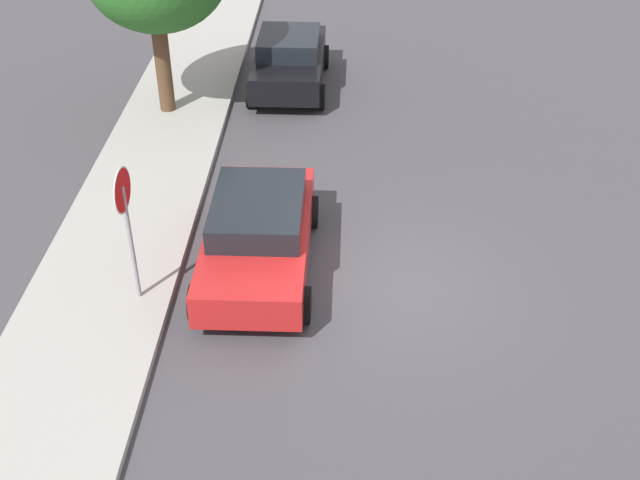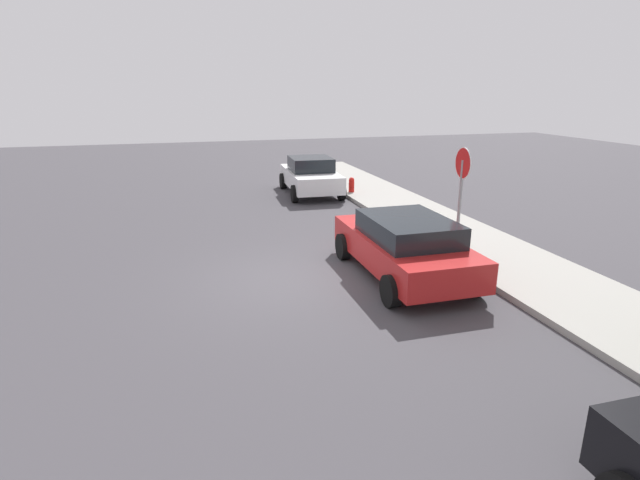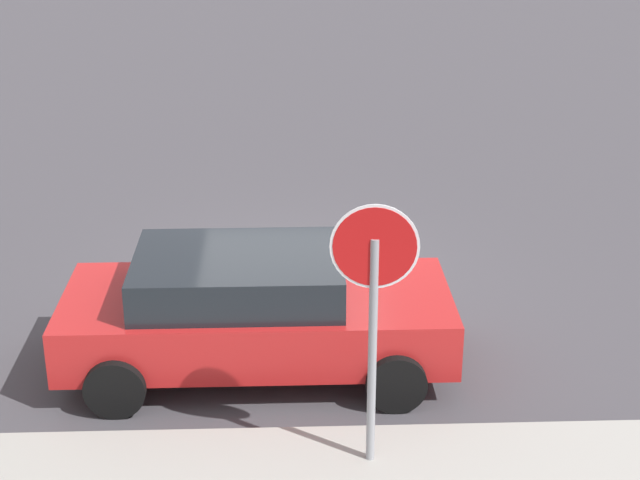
{
  "view_description": "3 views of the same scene",
  "coord_description": "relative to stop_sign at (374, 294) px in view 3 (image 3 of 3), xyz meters",
  "views": [
    {
      "loc": [
        -11.49,
        0.78,
        8.99
      ],
      "look_at": [
        0.21,
        1.23,
        0.81
      ],
      "focal_mm": 45.0,
      "sensor_mm": 36.0,
      "label": 1
    },
    {
      "loc": [
        10.03,
        -2.31,
        4.07
      ],
      "look_at": [
        -0.06,
        0.58,
        0.84
      ],
      "focal_mm": 28.0,
      "sensor_mm": 36.0,
      "label": 2
    },
    {
      "loc": [
        0.11,
        12.11,
        5.53
      ],
      "look_at": [
        -0.31,
        1.01,
        1.0
      ],
      "focal_mm": 55.0,
      "sensor_mm": 36.0,
      "label": 3
    }
  ],
  "objects": [
    {
      "name": "ground_plane",
      "position": [
        0.66,
        -4.37,
        -1.85
      ],
      "size": [
        60.0,
        60.0,
        0.0
      ],
      "primitive_type": "plane",
      "color": "#423F44"
    },
    {
      "name": "parked_car_red",
      "position": [
        1.14,
        -2.0,
        -1.12
      ],
      "size": [
        4.27,
        2.07,
        1.39
      ],
      "color": "red",
      "rests_on": "ground_plane"
    },
    {
      "name": "stop_sign",
      "position": [
        0.0,
        0.0,
        0.0
      ],
      "size": [
        0.78,
        0.08,
        2.69
      ],
      "color": "gray",
      "rests_on": "ground_plane"
    }
  ]
}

